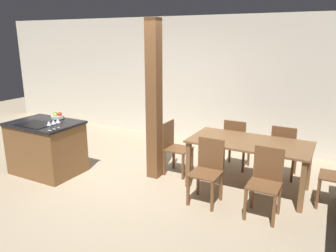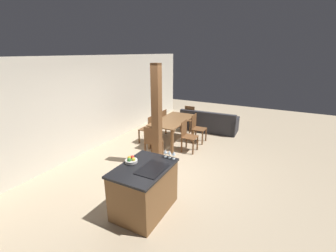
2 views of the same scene
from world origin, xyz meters
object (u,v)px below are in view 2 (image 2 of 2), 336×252
dining_table (173,123)px  dining_chair_foot_end (188,118)px  wine_glass_far (165,152)px  dining_chair_near_left (188,135)px  dining_chair_far_left (148,129)px  dining_chair_far_right (161,122)px  fruit_bowl (131,160)px  wine_glass_middle (170,152)px  kitchen_island (144,189)px  dining_chair_head_end (153,141)px  couch (209,123)px  dining_chair_near_right (197,128)px  wine_glass_near (174,153)px  timber_post (157,116)px

dining_table → dining_chair_foot_end: dining_chair_foot_end is taller
wine_glass_far → dining_chair_near_left: bearing=12.2°
dining_chair_far_left → dining_chair_far_right: (0.80, 0.00, 0.00)m
dining_table → dining_chair_far_left: size_ratio=1.97×
fruit_bowl → dining_chair_far_right: 3.86m
wine_glass_middle → dining_table: 2.99m
wine_glass_far → dining_chair_far_right: bearing=30.7°
kitchen_island → dining_chair_head_end: size_ratio=1.29×
dining_chair_far_right → couch: dining_chair_far_right is taller
dining_chair_near_right → dining_chair_head_end: 1.79m
dining_chair_far_right → dining_chair_head_end: same height
dining_chair_near_right → dining_chair_far_right: 1.34m
dining_chair_foot_end → fruit_bowl: bearing=-80.7°
dining_chair_far_left → dining_chair_head_end: 1.09m
wine_glass_far → dining_chair_head_end: wine_glass_far is taller
fruit_bowl → dining_chair_far_left: (2.77, 1.39, -0.47)m
dining_chair_head_end → couch: (2.91, -0.67, -0.22)m
kitchen_island → dining_chair_head_end: (1.94, 1.00, 0.03)m
wine_glass_near → wine_glass_far: same height
dining_chair_head_end → dining_chair_foot_end: 2.52m
kitchen_island → dining_chair_near_left: 2.82m
dining_chair_head_end → dining_chair_foot_end: (2.52, 0.00, 0.00)m
fruit_bowl → dining_chair_far_left: 3.14m
wine_glass_middle → timber_post: (1.21, 0.97, 0.26)m
wine_glass_near → dining_table: 3.03m
dining_chair_near_right → dining_chair_far_left: same height
dining_chair_near_right → dining_chair_head_end: (-1.66, 0.67, 0.00)m
kitchen_island → dining_chair_foot_end: 4.57m
wine_glass_far → kitchen_island: bearing=162.0°
kitchen_island → dining_chair_near_right: (3.60, 0.33, 0.03)m
timber_post → wine_glass_far: bearing=-143.7°
wine_glass_middle → dining_chair_far_left: wine_glass_middle is taller
wine_glass_near → dining_chair_near_left: (2.29, 0.67, -0.54)m
wine_glass_far → dining_chair_head_end: (1.43, 1.17, -0.54)m
dining_chair_near_right → timber_post: bearing=168.3°
dining_chair_head_end → couch: bearing=-103.0°
wine_glass_far → timber_post: bearing=36.3°
dining_chair_head_end → dining_chair_foot_end: size_ratio=1.00×
kitchen_island → wine_glass_near: wine_glass_near is taller
kitchen_island → couch: (4.85, 0.33, -0.19)m
dining_chair_near_right → dining_chair_far_right: bearing=90.0°
dining_chair_near_left → dining_chair_far_right: size_ratio=1.00×
wine_glass_near → dining_chair_far_left: bearing=41.2°
wine_glass_far → couch: 4.44m
couch → wine_glass_near: bearing=97.3°
wine_glass_near → dining_chair_near_left: 2.45m
couch → kitchen_island: bearing=92.4°
dining_chair_head_end → dining_chair_near_left: bearing=-127.9°
dining_chair_far_right → timber_post: size_ratio=0.35×
fruit_bowl → timber_post: 1.77m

